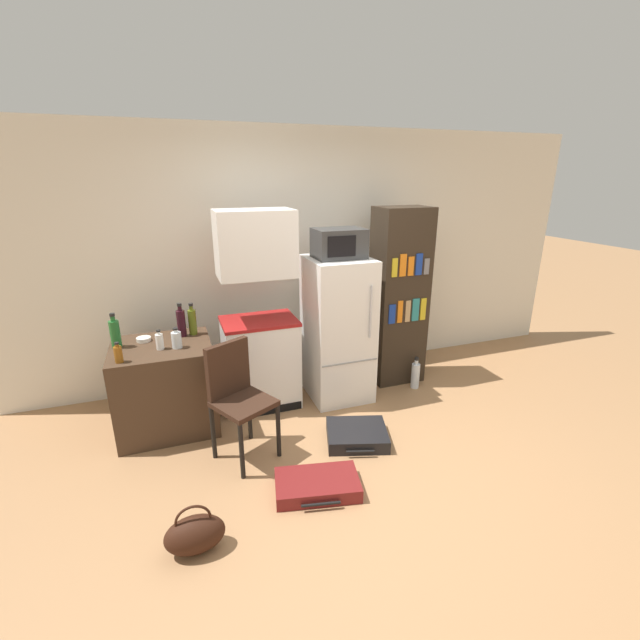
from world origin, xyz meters
name	(u,v)px	position (x,y,z in m)	size (l,w,h in m)	color
ground_plane	(376,473)	(0.00, 0.00, 0.00)	(24.00, 24.00, 0.00)	#A3754C
wall_back	(315,256)	(0.20, 2.00, 1.31)	(6.40, 0.10, 2.63)	silver
side_table	(166,386)	(-1.46, 1.24, 0.39)	(0.82, 0.72, 0.78)	#422D1E
kitchen_hutch	(259,322)	(-0.58, 1.35, 0.85)	(0.70, 0.50, 1.88)	white
refrigerator	(338,329)	(0.19, 1.28, 0.71)	(0.59, 0.66, 1.42)	white
microwave	(339,243)	(0.19, 1.28, 1.56)	(0.46, 0.35, 0.27)	#333333
bookshelf	(399,297)	(0.93, 1.41, 0.93)	(0.54, 0.40, 1.86)	#2D2319
bottle_green_tall	(115,333)	(-1.80, 1.31, 0.91)	(0.08, 0.08, 0.30)	#1E6028
bottle_amber_beer	(118,354)	(-1.76, 0.97, 0.85)	(0.06, 0.06, 0.17)	brown
bottle_wine_dark	(181,322)	(-1.27, 1.41, 0.91)	(0.08, 0.08, 0.31)	black
bottle_clear_short	(177,339)	(-1.33, 1.13, 0.86)	(0.08, 0.08, 0.18)	silver
bottle_olive_oil	(192,321)	(-1.17, 1.42, 0.91)	(0.07, 0.07, 0.29)	#566619
bottle_milk_white	(160,341)	(-1.46, 1.15, 0.85)	(0.06, 0.06, 0.17)	white
bowl	(144,339)	(-1.60, 1.39, 0.80)	(0.12, 0.12, 0.03)	silver
chair	(236,390)	(-0.93, 0.62, 0.57)	(0.54, 0.54, 0.94)	black
suitcase_large_flat	(317,485)	(-0.49, -0.03, 0.05)	(0.66, 0.46, 0.10)	maroon
suitcase_small_flat	(357,435)	(0.04, 0.44, 0.06)	(0.61, 0.56, 0.11)	black
handbag	(195,534)	(-1.35, -0.26, 0.12)	(0.36, 0.20, 0.33)	#33190F
water_bottle_front	(415,375)	(1.02, 1.12, 0.15)	(0.09, 0.09, 0.35)	silver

